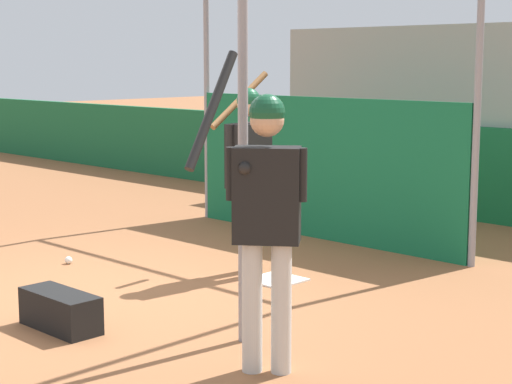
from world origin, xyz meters
name	(u,v)px	position (x,y,z in m)	size (l,w,h in m)	color
ground_plane	(101,297)	(0.00, 0.00, 0.00)	(60.00, 60.00, 0.00)	#935B38
outfield_wall	(444,171)	(0.00, 5.29, 0.58)	(24.00, 0.12, 1.17)	#196038
bleacher_section	(496,116)	(0.00, 6.55, 1.22)	(5.40, 2.40, 2.45)	#9E9E99
batting_cage	(293,127)	(-0.21, 2.64, 1.28)	(3.83, 3.17, 3.08)	gray
home_plate	(276,280)	(0.69, 1.42, 0.01)	(0.44, 0.44, 0.02)	white
player_batter	(248,163)	(0.33, 1.42, 1.04)	(0.51, 0.85, 1.86)	silver
player_waiting	(265,207)	(2.20, -0.30, 1.06)	(0.60, 0.68, 2.03)	silver
equipment_bag	(60,311)	(0.51, -0.72, 0.14)	(0.70, 0.28, 0.28)	black
baseball	(69,260)	(-1.20, 0.47, 0.04)	(0.07, 0.07, 0.07)	white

